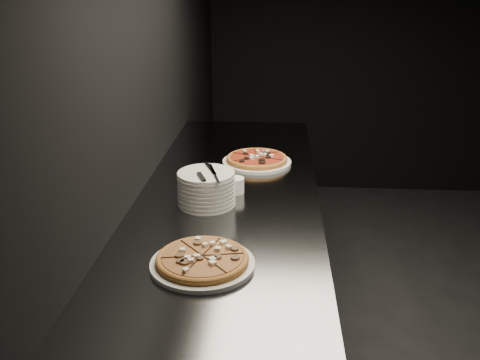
# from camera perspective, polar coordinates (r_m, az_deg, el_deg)

# --- Properties ---
(wall_left) EXTENTS (0.02, 5.00, 2.80)m
(wall_left) POSITION_cam_1_polar(r_m,az_deg,el_deg) (2.12, -11.62, 10.58)
(wall_left) COLOR black
(wall_left) RESTS_ON floor
(counter) EXTENTS (0.74, 2.44, 0.92)m
(counter) POSITION_cam_1_polar(r_m,az_deg,el_deg) (2.40, -1.22, -12.01)
(counter) COLOR #595B60
(counter) RESTS_ON floor
(pizza_mushroom) EXTENTS (0.34, 0.34, 0.04)m
(pizza_mushroom) POSITION_cam_1_polar(r_m,az_deg,el_deg) (1.67, -4.02, -8.57)
(pizza_mushroom) COLOR silver
(pizza_mushroom) RESTS_ON counter
(pizza_tomato) EXTENTS (0.38, 0.38, 0.04)m
(pizza_tomato) POSITION_cam_1_polar(r_m,az_deg,el_deg) (2.57, 1.81, 2.18)
(pizza_tomato) COLOR silver
(pizza_tomato) RESTS_ON counter
(plate_stack) EXTENTS (0.22, 0.22, 0.13)m
(plate_stack) POSITION_cam_1_polar(r_m,az_deg,el_deg) (2.10, -3.62, -0.90)
(plate_stack) COLOR silver
(plate_stack) RESTS_ON counter
(cutlery) EXTENTS (0.08, 0.24, 0.01)m
(cutlery) POSITION_cam_1_polar(r_m,az_deg,el_deg) (2.05, -3.47, 0.72)
(cutlery) COLOR silver
(cutlery) RESTS_ON plate_stack
(ramekin) EXTENTS (0.07, 0.07, 0.07)m
(ramekin) POSITION_cam_1_polar(r_m,az_deg,el_deg) (2.22, -0.51, -0.52)
(ramekin) COLOR white
(ramekin) RESTS_ON counter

